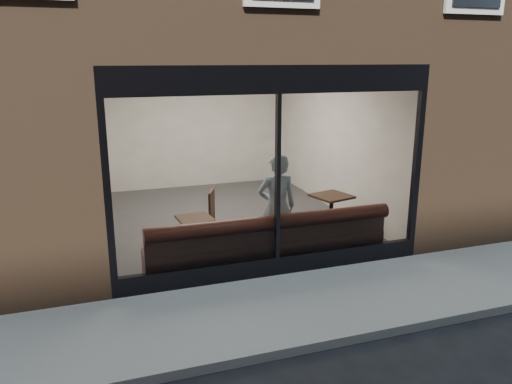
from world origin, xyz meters
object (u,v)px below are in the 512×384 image
object	(u,v)px
person	(277,207)
cafe_chair_left	(202,227)
cafe_table_right	(332,196)
banquette	(268,252)
cafe_chair_right	(275,213)
cafe_table_left	(195,219)

from	to	relation	value
person	cafe_chair_left	size ratio (longest dim) A/B	3.89
cafe_table_right	banquette	bearing A→B (deg)	-147.47
banquette	cafe_chair_left	world-z (taller)	banquette
cafe_chair_right	banquette	bearing A→B (deg)	85.87
cafe_table_left	cafe_chair_left	xyz separation A→B (m)	(0.33, 0.98, -0.50)
cafe_table_left	banquette	bearing A→B (deg)	-27.57
cafe_table_left	cafe_table_right	size ratio (longest dim) A/B	0.83
cafe_table_right	cafe_chair_right	distance (m)	1.28
person	cafe_chair_right	world-z (taller)	person
banquette	person	bearing A→B (deg)	44.43
cafe_chair_right	cafe_table_right	bearing A→B (deg)	155.57
person	banquette	bearing A→B (deg)	48.57
cafe_table_left	cafe_chair_left	world-z (taller)	cafe_table_left
cafe_table_left	cafe_table_right	world-z (taller)	cafe_table_right
cafe_table_right	cafe_chair_left	distance (m)	2.53
cafe_table_right	cafe_chair_right	world-z (taller)	cafe_table_right
cafe_table_left	cafe_table_right	bearing A→B (deg)	10.60
banquette	cafe_table_right	distance (m)	2.08
cafe_chair_right	person	bearing A→B (deg)	89.81
person	cafe_table_right	bearing A→B (deg)	-145.67
cafe_chair_right	cafe_chair_left	bearing A→B (deg)	32.79
cafe_chair_left	cafe_chair_right	world-z (taller)	cafe_chair_left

